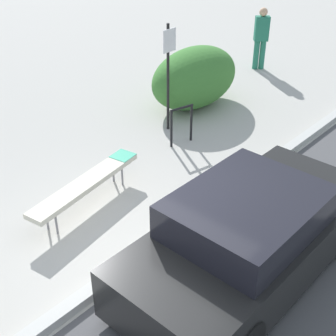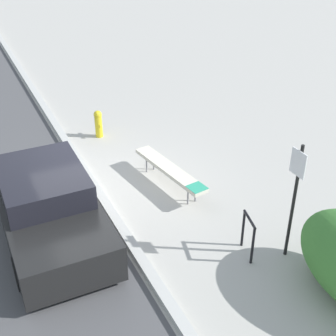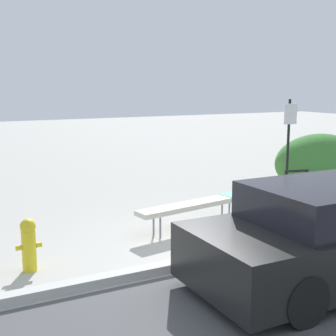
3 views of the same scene
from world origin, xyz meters
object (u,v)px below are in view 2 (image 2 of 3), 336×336
(fire_hydrant, at_px, (98,123))
(parked_car_near, at_px, (47,205))
(bike_rack, at_px, (248,233))
(bench, at_px, (170,170))
(sign_post, at_px, (295,192))

(fire_hydrant, distance_m, parked_car_near, 4.19)
(bike_rack, bearing_deg, parked_car_near, -125.96)
(bench, xyz_separation_m, sign_post, (3.03, 0.90, 0.95))
(bench, xyz_separation_m, parked_car_near, (0.45, -2.86, 0.19))
(bike_rack, bearing_deg, bench, -174.55)
(bench, bearing_deg, parked_car_near, -90.18)
(sign_post, bearing_deg, bike_rack, -116.43)
(bench, distance_m, bike_rack, 2.72)
(bench, distance_m, sign_post, 3.30)
(fire_hydrant, bearing_deg, bench, 11.88)
(sign_post, bearing_deg, bench, -163.43)
(bike_rack, bearing_deg, sign_post, 63.57)
(bench, relative_size, sign_post, 1.04)
(bench, height_order, fire_hydrant, fire_hydrant)
(bench, xyz_separation_m, fire_hydrant, (-3.11, -0.65, -0.03))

